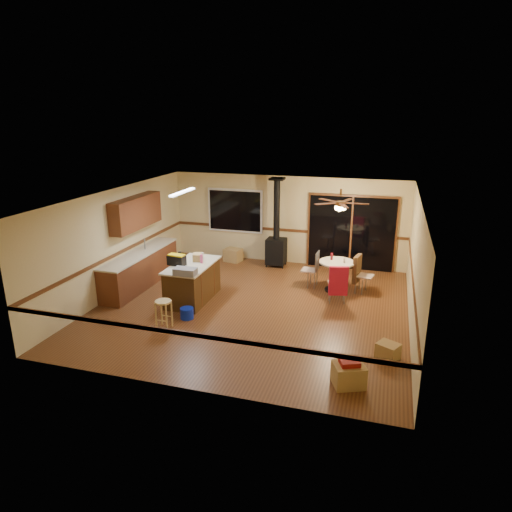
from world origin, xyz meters
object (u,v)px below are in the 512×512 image
at_px(box_corner_a, 349,375).
at_px(box_corner_b, 388,351).
at_px(bar_stool, 164,314).
at_px(chair_right, 358,269).
at_px(toolbox_black, 177,260).
at_px(chair_near, 338,281).
at_px(box_under_window, 233,255).
at_px(dining_table, 336,271).
at_px(wood_stove, 276,242).
at_px(blue_bucket, 187,313).
at_px(chair_left, 314,265).
at_px(kitchen_island, 193,282).
at_px(toolbox_grey, 185,271).

bearing_deg(box_corner_a, box_corner_b, 60.22).
xyz_separation_m(bar_stool, chair_right, (3.71, 3.25, 0.29)).
height_order(toolbox_black, chair_near, toolbox_black).
bearing_deg(box_under_window, dining_table, -24.81).
bearing_deg(box_corner_b, chair_right, 104.32).
relative_size(wood_stove, box_under_window, 5.10).
bearing_deg(box_under_window, blue_bucket, -84.86).
height_order(toolbox_black, box_corner_b, toolbox_black).
relative_size(wood_stove, box_corner_b, 6.66).
height_order(bar_stool, chair_near, chair_near).
height_order(chair_left, chair_right, same).
distance_m(blue_bucket, box_under_window, 4.15).
height_order(blue_bucket, chair_near, chair_near).
bearing_deg(bar_stool, dining_table, 44.77).
relative_size(chair_right, box_corner_a, 1.39).
relative_size(bar_stool, chair_left, 1.20).
distance_m(kitchen_island, box_under_window, 3.11).
xyz_separation_m(toolbox_grey, chair_left, (2.48, 2.39, -0.39)).
xyz_separation_m(wood_stove, box_under_window, (-1.37, 0.05, -0.53)).
xyz_separation_m(dining_table, box_corner_b, (1.34, -3.13, -0.38)).
distance_m(blue_bucket, box_corner_b, 4.31).
relative_size(chair_left, chair_near, 0.74).
bearing_deg(wood_stove, toolbox_black, -116.86).
relative_size(blue_bucket, box_corner_b, 0.77).
relative_size(toolbox_black, dining_table, 0.47).
xyz_separation_m(kitchen_island, toolbox_black, (-0.32, -0.15, 0.56)).
xyz_separation_m(blue_bucket, box_corner_a, (3.67, -1.60, 0.07)).
bearing_deg(box_under_window, chair_left, -27.86).
xyz_separation_m(toolbox_black, bar_stool, (0.37, -1.44, -0.71)).
bearing_deg(toolbox_black, kitchen_island, 24.86).
relative_size(box_under_window, box_corner_a, 0.98).
xyz_separation_m(dining_table, chair_left, (-0.59, 0.09, 0.06)).
bearing_deg(wood_stove, kitchen_island, -113.09).
height_order(toolbox_black, chair_left, toolbox_black).
bearing_deg(kitchen_island, bar_stool, -88.18).
distance_m(dining_table, box_corner_a, 4.28).
relative_size(blue_bucket, chair_right, 0.42).
height_order(blue_bucket, dining_table, dining_table).
bearing_deg(toolbox_grey, chair_left, 43.91).
height_order(chair_left, box_corner_b, chair_left).
bearing_deg(kitchen_island, box_under_window, 91.20).
xyz_separation_m(toolbox_grey, bar_stool, (-0.12, -0.87, -0.67)).
bearing_deg(dining_table, kitchen_island, -154.12).
bearing_deg(chair_left, chair_right, -0.30).
height_order(blue_bucket, chair_right, chair_right).
bearing_deg(dining_table, chair_left, 170.93).
xyz_separation_m(bar_stool, box_under_window, (-0.12, 4.69, -0.11)).
xyz_separation_m(chair_right, box_under_window, (-3.83, 1.44, -0.40)).
bearing_deg(chair_near, box_under_window, 145.13).
bearing_deg(chair_right, toolbox_black, -156.09).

